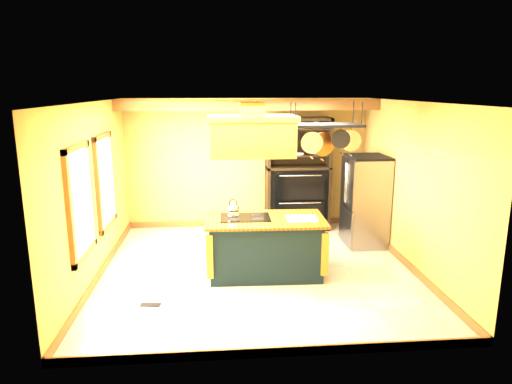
{
  "coord_description": "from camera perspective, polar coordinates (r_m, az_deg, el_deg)",
  "views": [
    {
      "loc": [
        -0.6,
        -6.96,
        2.9
      ],
      "look_at": [
        0.01,
        0.3,
        1.24
      ],
      "focal_mm": 32.0,
      "sensor_mm": 36.0,
      "label": 1
    }
  ],
  "objects": [
    {
      "name": "ceiling_beam",
      "position": [
        8.69,
        -0.83,
        10.82
      ],
      "size": [
        5.0,
        0.15,
        0.2
      ],
      "primitive_type": "cube",
      "color": "brown",
      "rests_on": "ceiling"
    },
    {
      "name": "wall_back",
      "position": [
        9.6,
        -1.14,
        3.58
      ],
      "size": [
        5.0,
        0.02,
        2.7
      ],
      "primitive_type": "cube",
      "color": "gold",
      "rests_on": "floor"
    },
    {
      "name": "refrigerator",
      "position": [
        8.78,
        13.44,
        -1.33
      ],
      "size": [
        0.72,
        0.84,
        1.65
      ],
      "color": "gray",
      "rests_on": "floor"
    },
    {
      "name": "kitchen_island",
      "position": [
        7.25,
        1.13,
        -6.73
      ],
      "size": [
        1.88,
        1.08,
        1.11
      ],
      "rotation": [
        0.0,
        0.0,
        -0.02
      ],
      "color": "black",
      "rests_on": "floor"
    },
    {
      "name": "wall_right",
      "position": [
        7.78,
        18.83,
        0.67
      ],
      "size": [
        0.02,
        5.0,
        2.7
      ],
      "primitive_type": "cube",
      "color": "gold",
      "rests_on": "floor"
    },
    {
      "name": "window_far",
      "position": [
        7.93,
        -18.3,
        1.3
      ],
      "size": [
        0.06,
        1.06,
        1.56
      ],
      "color": "brown",
      "rests_on": "wall_left"
    },
    {
      "name": "window_near",
      "position": [
        6.61,
        -21.03,
        -1.14
      ],
      "size": [
        0.06,
        1.06,
        1.56
      ],
      "color": "brown",
      "rests_on": "wall_left"
    },
    {
      "name": "wall_left",
      "position": [
        7.38,
        -19.58,
        -0.02
      ],
      "size": [
        0.02,
        5.0,
        2.7
      ],
      "primitive_type": "cube",
      "color": "gold",
      "rests_on": "floor"
    },
    {
      "name": "range_hood",
      "position": [
        6.84,
        -0.47,
        7.25
      ],
      "size": [
        1.32,
        0.75,
        0.8
      ],
      "color": "#B0802C",
      "rests_on": "ceiling"
    },
    {
      "name": "hutch",
      "position": [
        9.56,
        5.16,
        0.72
      ],
      "size": [
        1.31,
        0.6,
        2.32
      ],
      "color": "black",
      "rests_on": "floor"
    },
    {
      "name": "ceiling",
      "position": [
        6.99,
        0.15,
        11.22
      ],
      "size": [
        5.0,
        5.0,
        0.0
      ],
      "primitive_type": "plane",
      "rotation": [
        3.14,
        0.0,
        0.0
      ],
      "color": "white",
      "rests_on": "wall_back"
    },
    {
      "name": "wall_front",
      "position": [
        4.76,
        2.77,
        -6.18
      ],
      "size": [
        5.0,
        0.02,
        2.7
      ],
      "primitive_type": "cube",
      "color": "gold",
      "rests_on": "floor"
    },
    {
      "name": "floor",
      "position": [
        7.56,
        0.14,
        -9.68
      ],
      "size": [
        5.0,
        5.0,
        0.0
      ],
      "primitive_type": "plane",
      "color": "beige",
      "rests_on": "ground"
    },
    {
      "name": "floor_register",
      "position": [
        6.59,
        -13.05,
        -13.56
      ],
      "size": [
        0.29,
        0.16,
        0.01
      ],
      "primitive_type": "cube",
      "rotation": [
        0.0,
        0.0,
        -0.15
      ],
      "color": "black",
      "rests_on": "floor"
    },
    {
      "name": "pot_rack",
      "position": [
        7.03,
        8.62,
        7.42
      ],
      "size": [
        1.18,
        0.54,
        0.83
      ],
      "color": "black",
      "rests_on": "ceiling"
    }
  ]
}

